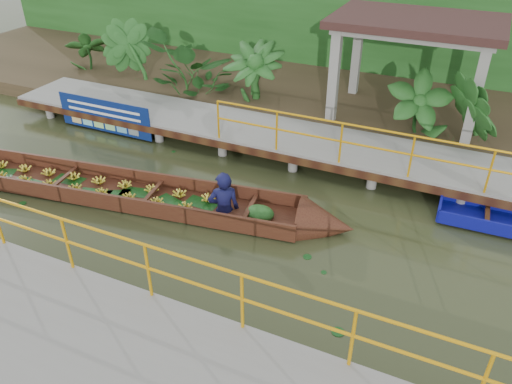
% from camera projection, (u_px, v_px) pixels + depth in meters
% --- Properties ---
extents(ground, '(80.00, 80.00, 0.00)m').
position_uv_depth(ground, '(205.00, 216.00, 10.87)').
color(ground, '#2F361B').
rests_on(ground, ground).
extents(land_strip, '(30.00, 8.00, 0.45)m').
position_uv_depth(land_strip, '(317.00, 93.00, 16.53)').
color(land_strip, '#322919').
rests_on(land_strip, ground).
extents(far_dock, '(16.00, 2.06, 1.66)m').
position_uv_depth(far_dock, '(269.00, 135.00, 13.25)').
color(far_dock, gray).
rests_on(far_dock, ground).
extents(near_dock, '(18.00, 2.40, 1.73)m').
position_uv_depth(near_dock, '(120.00, 368.00, 7.12)').
color(near_dock, gray).
rests_on(near_dock, ground).
extents(pavilion, '(4.40, 3.00, 3.00)m').
position_uv_depth(pavilion, '(416.00, 32.00, 13.17)').
color(pavilion, gray).
rests_on(pavilion, ground).
extents(foliage_backdrop, '(30.00, 0.80, 4.00)m').
position_uv_depth(foliage_backdrop, '(343.00, 22.00, 17.51)').
color(foliage_backdrop, '#1A4616').
rests_on(foliage_backdrop, ground).
extents(vendor_boat, '(11.41, 2.75, 2.38)m').
position_uv_depth(vendor_boat, '(119.00, 187.00, 11.40)').
color(vendor_boat, '#38150F').
rests_on(vendor_boat, ground).
extents(blue_banner, '(3.10, 0.04, 0.97)m').
position_uv_depth(blue_banner, '(104.00, 116.00, 14.12)').
color(blue_banner, navy).
rests_on(blue_banner, ground).
extents(tropical_plants, '(14.22, 1.22, 1.52)m').
position_uv_depth(tropical_plants, '(240.00, 77.00, 14.93)').
color(tropical_plants, '#1A4616').
rests_on(tropical_plants, ground).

